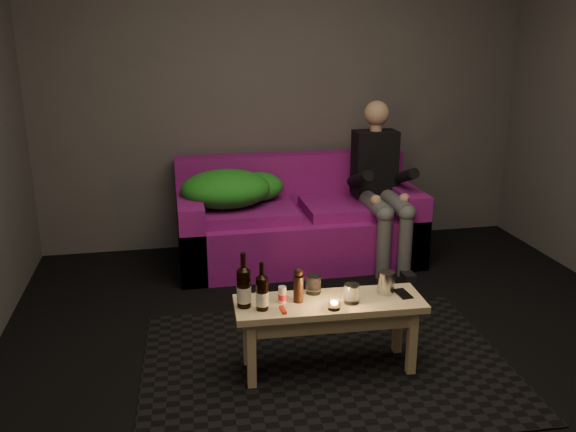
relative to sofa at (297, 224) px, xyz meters
name	(u,v)px	position (x,y,z in m)	size (l,w,h in m)	color
floor	(368,382)	(-0.01, -1.81, -0.29)	(4.50, 4.50, 0.00)	black
room	(352,52)	(-0.01, -1.35, 1.36)	(4.50, 4.50, 4.50)	silver
rug	(326,363)	(-0.18, -1.61, -0.28)	(1.98, 1.44, 0.01)	black
sofa	(297,224)	(0.00, 0.00, 0.00)	(1.84, 0.83, 0.79)	#7D1074
green_blanket	(231,189)	(-0.52, -0.01, 0.31)	(0.81, 0.55, 0.28)	#268017
person	(380,181)	(0.62, -0.15, 0.35)	(0.33, 0.76, 1.23)	black
coffee_table	(329,313)	(-0.18, -1.66, 0.04)	(1.00, 0.35, 0.40)	#CEBB79
beer_bottle_a	(244,287)	(-0.62, -1.64, 0.22)	(0.07, 0.07, 0.29)	black
beer_bottle_b	(262,292)	(-0.54, -1.69, 0.21)	(0.06, 0.06, 0.25)	black
salt_shaker	(282,294)	(-0.43, -1.63, 0.16)	(0.04, 0.04, 0.09)	silver
pepper_mill	(298,289)	(-0.34, -1.63, 0.19)	(0.05, 0.05, 0.14)	black
tumbler_back	(313,285)	(-0.24, -1.55, 0.17)	(0.08, 0.08, 0.10)	white
tealight	(334,305)	(-0.18, -1.76, 0.14)	(0.06, 0.06, 0.05)	white
tumbler_front	(352,294)	(-0.08, -1.70, 0.17)	(0.08, 0.08, 0.10)	white
steel_cup	(386,283)	(0.14, -1.62, 0.18)	(0.09, 0.09, 0.12)	#A8AAAF
smartphone	(403,294)	(0.22, -1.66, 0.12)	(0.06, 0.13, 0.01)	black
red_lighter	(283,310)	(-0.44, -1.73, 0.12)	(0.02, 0.08, 0.01)	#B9260B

